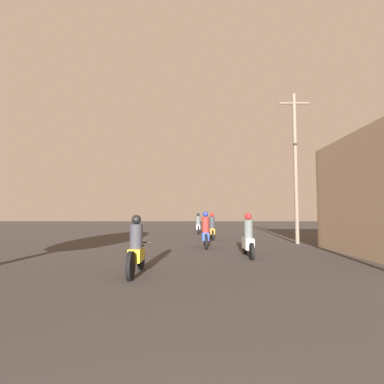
# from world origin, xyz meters

# --- Properties ---
(motorcycle_yellow) EXTENTS (0.60, 2.04, 1.51)m
(motorcycle_yellow) POSITION_xyz_m (-1.67, 7.61, 0.61)
(motorcycle_yellow) COLOR black
(motorcycle_yellow) RESTS_ON ground_plane
(motorcycle_white) EXTENTS (0.60, 1.97, 1.56)m
(motorcycle_white) POSITION_xyz_m (1.71, 10.72, 0.62)
(motorcycle_white) COLOR black
(motorcycle_white) RESTS_ON ground_plane
(motorcycle_blue) EXTENTS (0.60, 2.15, 1.63)m
(motorcycle_blue) POSITION_xyz_m (0.29, 13.72, 0.65)
(motorcycle_blue) COLOR black
(motorcycle_blue) RESTS_ON ground_plane
(motorcycle_orange) EXTENTS (0.60, 2.03, 1.58)m
(motorcycle_orange) POSITION_xyz_m (0.82, 17.93, 0.64)
(motorcycle_orange) COLOR black
(motorcycle_orange) RESTS_ON ground_plane
(motorcycle_silver) EXTENTS (0.60, 2.13, 1.58)m
(motorcycle_silver) POSITION_xyz_m (0.04, 23.10, 0.63)
(motorcycle_silver) COLOR black
(motorcycle_silver) RESTS_ON ground_plane
(utility_pole_far) EXTENTS (1.60, 0.20, 7.87)m
(utility_pole_far) POSITION_xyz_m (5.05, 15.44, 4.10)
(utility_pole_far) COLOR #6B5B4C
(utility_pole_far) RESTS_ON ground_plane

